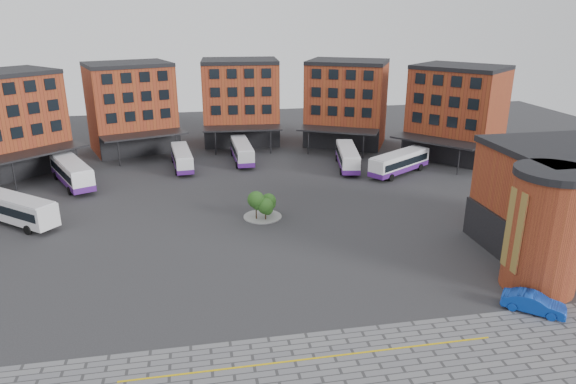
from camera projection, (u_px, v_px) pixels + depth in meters
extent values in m
plane|color=#28282B|center=(259.00, 267.00, 47.73)|extent=(160.00, 160.00, 0.00)
cube|color=gold|center=(315.00, 358.00, 35.08)|extent=(26.00, 0.15, 0.02)
cube|color=maroon|center=(9.00, 124.00, 74.20)|extent=(16.35, 16.13, 14.00)
cube|color=black|center=(32.00, 163.00, 73.09)|extent=(10.00, 9.07, 4.00)
cube|color=black|center=(0.00, 73.00, 71.77)|extent=(16.55, 16.35, 0.60)
cube|color=black|center=(24.00, 113.00, 70.57)|extent=(8.60, 7.77, 8.00)
cube|color=black|center=(38.00, 152.00, 71.07)|extent=(12.61, 11.97, 0.25)
cylinder|color=black|center=(14.00, 176.00, 67.30)|extent=(0.20, 0.20, 4.00)
cylinder|color=black|center=(78.00, 161.00, 74.11)|extent=(0.20, 0.20, 4.00)
cube|color=maroon|center=(131.00, 109.00, 85.80)|extent=(15.55, 13.69, 14.00)
cube|color=black|center=(142.00, 144.00, 83.49)|extent=(12.45, 4.71, 4.00)
cube|color=black|center=(127.00, 64.00, 83.37)|extent=(15.65, 13.97, 0.60)
cube|color=black|center=(138.00, 100.00, 80.93)|extent=(10.87, 3.87, 8.00)
cube|color=black|center=(144.00, 135.00, 80.90)|extent=(13.72, 8.39, 0.25)
cylinder|color=black|center=(119.00, 153.00, 77.97)|extent=(0.20, 0.20, 4.00)
cylinder|color=black|center=(177.00, 146.00, 82.20)|extent=(0.20, 0.20, 4.00)
cube|color=maroon|center=(241.00, 103.00, 91.27)|extent=(13.67, 10.88, 14.00)
cube|color=black|center=(242.00, 137.00, 88.40)|extent=(13.00, 1.41, 4.00)
cube|color=black|center=(239.00, 61.00, 88.84)|extent=(13.69, 11.18, 0.60)
cube|color=black|center=(241.00, 95.00, 85.81)|extent=(11.42, 0.95, 8.00)
cube|color=black|center=(242.00, 128.00, 85.53)|extent=(13.28, 5.30, 0.25)
cylinder|color=black|center=(215.00, 143.00, 84.02)|extent=(0.20, 0.20, 4.00)
cylinder|color=black|center=(271.00, 142.00, 85.00)|extent=(0.20, 0.20, 4.00)
cube|color=maroon|center=(346.00, 105.00, 89.74)|extent=(16.12, 14.81, 14.00)
cube|color=black|center=(340.00, 139.00, 87.02)|extent=(11.81, 6.35, 4.00)
cube|color=black|center=(348.00, 62.00, 87.31)|extent=(16.26, 15.08, 0.60)
cube|color=black|center=(341.00, 96.00, 84.44)|extent=(10.26, 5.33, 8.00)
cube|color=black|center=(338.00, 130.00, 84.23)|extent=(13.58, 9.82, 0.25)
cylinder|color=black|center=(308.00, 143.00, 84.49)|extent=(0.20, 0.20, 4.00)
cylinder|color=black|center=(363.00, 146.00, 82.06)|extent=(0.20, 0.20, 4.00)
cube|color=maroon|center=(456.00, 114.00, 81.46)|extent=(16.02, 16.39, 14.00)
cube|color=black|center=(441.00, 151.00, 79.59)|extent=(8.74, 10.28, 4.00)
cube|color=black|center=(462.00, 67.00, 79.02)|extent=(16.25, 16.58, 0.60)
cube|color=black|center=(445.00, 104.00, 77.05)|extent=(7.47, 8.86, 8.00)
cube|color=black|center=(435.00, 141.00, 77.22)|extent=(11.73, 12.79, 0.25)
cylinder|color=black|center=(401.00, 151.00, 79.30)|extent=(0.20, 0.20, 4.00)
cylinder|color=black|center=(459.00, 161.00, 73.85)|extent=(0.20, 0.20, 4.00)
cube|color=maroon|center=(570.00, 203.00, 49.38)|extent=(14.00, 12.00, 10.00)
cube|color=black|center=(498.00, 237.00, 49.15)|extent=(0.40, 12.00, 4.00)
cylinder|color=maroon|center=(545.00, 234.00, 42.61)|extent=(6.00, 6.00, 10.00)
cylinder|color=black|center=(556.00, 173.00, 40.84)|extent=(6.40, 6.40, 0.60)
cube|color=red|center=(514.00, 231.00, 41.94)|extent=(0.12, 2.20, 7.00)
cylinder|color=gray|center=(263.00, 217.00, 59.17)|extent=(4.40, 4.40, 0.12)
cylinder|color=#332114|center=(256.00, 212.00, 58.21)|extent=(0.14, 0.14, 1.73)
sphere|color=#1C4D19|center=(256.00, 200.00, 57.69)|extent=(1.93, 1.93, 1.93)
sphere|color=#1C4D19|center=(258.00, 204.00, 57.76)|extent=(1.35, 1.35, 1.35)
cylinder|color=#332114|center=(269.00, 210.00, 59.68)|extent=(0.14, 0.14, 1.23)
sphere|color=#1C4D19|center=(269.00, 201.00, 59.32)|extent=(1.76, 1.76, 1.76)
sphere|color=#1C4D19|center=(270.00, 204.00, 59.33)|extent=(1.23, 1.23, 1.23)
cylinder|color=#332114|center=(265.00, 215.00, 58.10)|extent=(0.14, 0.14, 1.24)
sphere|color=#1C4D19|center=(265.00, 206.00, 57.73)|extent=(1.84, 1.84, 1.84)
sphere|color=#1C4D19|center=(267.00, 209.00, 57.74)|extent=(1.29, 1.29, 1.29)
cube|color=silver|center=(15.00, 208.00, 56.71)|extent=(10.47, 9.34, 2.55)
cube|color=black|center=(15.00, 207.00, 56.65)|extent=(9.81, 8.80, 0.99)
cube|color=silver|center=(13.00, 197.00, 56.27)|extent=(10.06, 8.97, 0.13)
cylinder|color=black|center=(8.00, 210.00, 59.91)|extent=(1.00, 0.91, 1.04)
cylinder|color=black|center=(28.00, 230.00, 54.39)|extent=(1.00, 0.91, 1.04)
cylinder|color=black|center=(49.00, 222.00, 56.53)|extent=(1.00, 0.91, 1.04)
cube|color=white|center=(72.00, 171.00, 69.39)|extent=(7.72, 12.31, 2.74)
cube|color=black|center=(71.00, 170.00, 69.32)|extent=(7.36, 11.45, 1.06)
cube|color=silver|center=(70.00, 161.00, 68.92)|extent=(7.41, 11.82, 0.13)
cube|color=black|center=(61.00, 160.00, 73.94)|extent=(2.20, 1.11, 1.23)
cube|color=#4F1C7F|center=(73.00, 178.00, 69.72)|extent=(7.77, 12.37, 0.78)
cylinder|color=black|center=(56.00, 176.00, 72.12)|extent=(0.78, 1.15, 1.12)
cylinder|color=black|center=(76.00, 172.00, 73.65)|extent=(0.78, 1.15, 1.12)
cylinder|color=black|center=(70.00, 191.00, 66.08)|extent=(0.78, 1.15, 1.12)
cylinder|color=black|center=(92.00, 187.00, 67.61)|extent=(0.78, 1.15, 1.12)
cube|color=white|center=(182.00, 157.00, 77.03)|extent=(3.41, 10.65, 2.33)
cube|color=black|center=(182.00, 156.00, 76.98)|extent=(3.39, 9.82, 0.90)
cube|color=silver|center=(181.00, 150.00, 76.63)|extent=(3.28, 10.23, 0.11)
cube|color=black|center=(179.00, 148.00, 81.61)|extent=(2.02, 0.32, 1.05)
cube|color=#4F1C7F|center=(182.00, 163.00, 77.31)|extent=(3.46, 10.70, 0.67)
cylinder|color=black|center=(173.00, 160.00, 80.15)|extent=(0.38, 0.98, 0.95)
cylinder|color=black|center=(188.00, 159.00, 80.78)|extent=(0.38, 0.98, 0.95)
cylinder|color=black|center=(176.00, 172.00, 74.09)|extent=(0.38, 0.98, 0.95)
cylinder|color=black|center=(193.00, 171.00, 74.72)|extent=(0.38, 0.98, 0.95)
cube|color=silver|center=(242.00, 151.00, 80.51)|extent=(2.76, 11.04, 2.45)
cube|color=black|center=(242.00, 149.00, 80.45)|extent=(2.80, 10.17, 0.95)
cube|color=silver|center=(242.00, 143.00, 80.08)|extent=(2.65, 10.60, 0.12)
cube|color=black|center=(238.00, 141.00, 85.41)|extent=(2.12, 0.17, 1.10)
cube|color=#4F1C7F|center=(242.00, 156.00, 80.80)|extent=(2.81, 11.09, 0.70)
cylinder|color=black|center=(232.00, 153.00, 83.93)|extent=(0.32, 1.01, 1.00)
cylinder|color=black|center=(247.00, 152.00, 84.42)|extent=(0.32, 1.01, 1.00)
cylinder|color=black|center=(237.00, 165.00, 77.44)|extent=(0.32, 1.01, 1.00)
cylinder|color=black|center=(253.00, 164.00, 77.93)|extent=(0.32, 1.01, 1.00)
cube|color=white|center=(347.00, 156.00, 77.20)|extent=(4.56, 11.43, 2.48)
cube|color=black|center=(348.00, 155.00, 77.14)|extent=(4.45, 10.56, 0.96)
cube|color=silver|center=(348.00, 148.00, 76.77)|extent=(4.38, 10.97, 0.12)
cube|color=black|center=(344.00, 146.00, 82.28)|extent=(2.14, 0.52, 1.11)
cube|color=#4F1C7F|center=(347.00, 162.00, 77.49)|extent=(4.61, 11.47, 0.71)
cylinder|color=black|center=(337.00, 158.00, 81.00)|extent=(0.49, 1.05, 1.01)
cylinder|color=black|center=(353.00, 158.00, 80.99)|extent=(0.49, 1.05, 1.01)
cylinder|color=black|center=(341.00, 172.00, 74.27)|extent=(0.49, 1.05, 1.01)
cylinder|color=black|center=(359.00, 172.00, 74.26)|extent=(0.49, 1.05, 1.01)
cube|color=white|center=(399.00, 162.00, 74.29)|extent=(10.93, 8.33, 2.53)
cube|color=black|center=(400.00, 161.00, 74.23)|extent=(10.20, 7.89, 0.98)
cube|color=silver|center=(400.00, 153.00, 73.85)|extent=(10.49, 8.00, 0.12)
cube|color=black|center=(421.00, 153.00, 77.83)|extent=(1.29, 1.91, 1.13)
cube|color=#4F1C7F|center=(399.00, 168.00, 74.59)|extent=(10.99, 8.39, 0.72)
cylinder|color=black|center=(406.00, 164.00, 77.97)|extent=(1.03, 0.82, 1.03)
cylinder|color=black|center=(420.00, 167.00, 76.20)|extent=(1.03, 0.82, 1.03)
cylinder|color=black|center=(376.00, 174.00, 73.26)|extent=(1.03, 0.82, 1.03)
cylinder|color=black|center=(391.00, 178.00, 71.49)|extent=(1.03, 0.82, 1.03)
imported|color=#0C37A4|center=(534.00, 303.00, 40.32)|extent=(4.70, 4.31, 1.56)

